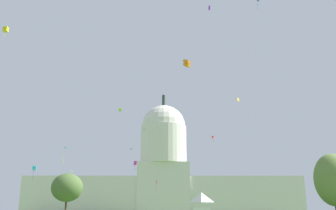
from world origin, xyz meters
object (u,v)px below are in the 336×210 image
at_px(capitol_building, 163,177).
at_px(kite_yellow_high, 6,29).
at_px(kite_blue_high, 257,2).
at_px(kite_magenta_low, 135,163).
at_px(kite_green_mid, 132,150).
at_px(kite_cyan_low, 34,168).
at_px(kite_orange_mid, 187,63).
at_px(kite_red_high, 213,137).
at_px(tree_west_far, 67,188).
at_px(event_tent, 202,205).
at_px(kite_pink_low, 157,183).
at_px(kite_lime_mid, 120,110).
at_px(kite_gold_mid, 238,100).
at_px(kite_violet_high, 209,8).
at_px(kite_turquoise_low, 63,150).
at_px(kite_black_high, 143,130).
at_px(kite_white_low, 71,172).
at_px(tree_east_mid, 333,180).

height_order(capitol_building, kite_yellow_high, capitol_building).
height_order(kite_blue_high, kite_magenta_low, kite_blue_high).
bearing_deg(kite_green_mid, kite_cyan_low, 84.69).
bearing_deg(kite_orange_mid, kite_red_high, -158.30).
relative_size(tree_west_far, kite_green_mid, 7.53).
bearing_deg(event_tent, kite_pink_low, 118.79).
xyz_separation_m(kite_green_mid, kite_lime_mid, (-0.95, -36.32, 7.57)).
distance_m(kite_blue_high, kite_red_high, 90.36).
xyz_separation_m(kite_gold_mid, kite_yellow_high, (-50.29, -0.38, 15.75)).
bearing_deg(kite_violet_high, kite_yellow_high, -73.77).
bearing_deg(kite_turquoise_low, tree_west_far, -173.43).
xyz_separation_m(capitol_building, kite_pink_low, (-2.30, -68.21, -8.04)).
bearing_deg(event_tent, kite_black_high, 112.51).
xyz_separation_m(kite_blue_high, kite_white_low, (-58.96, 42.22, -42.82)).
bearing_deg(capitol_building, kite_green_mid, -104.91).
xyz_separation_m(event_tent, kite_blue_high, (15.97, -8.93, 54.74)).
height_order(kite_white_low, kite_red_high, kite_red_high).
distance_m(kite_red_high, kite_yellow_high, 121.17).
relative_size(kite_orange_mid, kite_lime_mid, 0.63).
height_order(kite_blue_high, kite_yellow_high, kite_blue_high).
distance_m(kite_magenta_low, kite_lime_mid, 17.83).
height_order(event_tent, tree_east_mid, tree_east_mid).
height_order(kite_orange_mid, kite_turquoise_low, kite_orange_mid).
bearing_deg(kite_orange_mid, kite_violet_high, -166.53).
height_order(kite_blue_high, kite_red_high, kite_blue_high).
bearing_deg(tree_east_mid, kite_black_high, 112.18).
bearing_deg(kite_lime_mid, capitol_building, 68.29).
bearing_deg(kite_gold_mid, kite_orange_mid, -142.22).
distance_m(kite_blue_high, kite_pink_low, 67.82).
bearing_deg(kite_blue_high, event_tent, -101.74).
bearing_deg(kite_turquoise_low, event_tent, 113.44).
bearing_deg(kite_lime_mid, kite_black_high, 72.90).
bearing_deg(kite_turquoise_low, kite_white_low, -173.56).
relative_size(kite_cyan_low, kite_turquoise_low, 1.08).
relative_size(tree_west_far, kite_pink_low, 3.18).
relative_size(kite_green_mid, kite_yellow_high, 0.69).
height_order(event_tent, kite_lime_mid, kite_lime_mid).
xyz_separation_m(tree_east_mid, kite_lime_mid, (-45.53, 45.89, 25.63)).
relative_size(kite_white_low, kite_lime_mid, 1.56).
bearing_deg(kite_pink_low, kite_white_low, 87.80).
distance_m(kite_green_mid, kite_violet_high, 72.77).
distance_m(kite_green_mid, kite_red_high, 47.96).
xyz_separation_m(event_tent, kite_black_high, (-19.56, 69.05, 34.59)).
bearing_deg(kite_green_mid, kite_orange_mid, 124.52).
height_order(kite_blue_high, kite_black_high, kite_blue_high).
xyz_separation_m(kite_red_high, kite_lime_mid, (-38.11, -64.57, -3.43)).
bearing_deg(kite_turquoise_low, kite_red_high, 149.16).
bearing_deg(event_tent, kite_turquoise_low, -144.90).
xyz_separation_m(kite_black_high, kite_cyan_low, (-27.37, -62.69, -24.37)).
xyz_separation_m(kite_white_low, kite_magenta_low, (24.06, -17.58, 0.80)).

